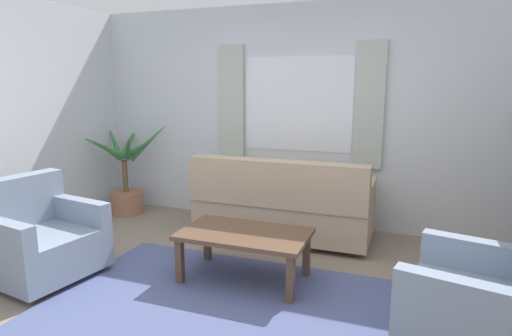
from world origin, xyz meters
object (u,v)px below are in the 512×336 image
object	(u,v)px
armchair_right	(486,305)
coffee_table	(244,238)
armchair_left	(38,238)
couch	(282,206)
potted_plant	(126,177)

from	to	relation	value
armchair_right	coffee_table	bearing A→B (deg)	-91.94
armchair_left	armchair_right	bearing A→B (deg)	-79.58
couch	coffee_table	bearing A→B (deg)	89.40
couch	coffee_table	xyz separation A→B (m)	(-0.01, -1.09, 0.01)
couch	armchair_right	size ratio (longest dim) A/B	1.89
armchair_left	coffee_table	world-z (taller)	armchair_left
couch	armchair_right	bearing A→B (deg)	138.62
couch	armchair_left	xyz separation A→B (m)	(-1.74, -1.65, -0.01)
coffee_table	potted_plant	xyz separation A→B (m)	(-2.19, 1.28, 0.10)
armchair_right	coffee_table	world-z (taller)	armchair_right
armchair_left	coffee_table	distance (m)	1.82
couch	potted_plant	distance (m)	2.21
coffee_table	couch	bearing A→B (deg)	89.40
couch	potted_plant	world-z (taller)	potted_plant
couch	armchair_left	bearing A→B (deg)	43.59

